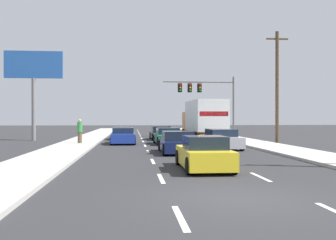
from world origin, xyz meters
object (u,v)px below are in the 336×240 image
at_px(car_white, 122,134).
at_px(utility_pole_mid, 277,85).
at_px(car_yellow, 204,154).
at_px(traffic_signal_mast, 201,91).
at_px(car_silver, 221,140).
at_px(pedestrian_near_corner, 80,131).
at_px(box_truck, 203,118).
at_px(car_green, 168,137).
at_px(car_black, 161,134).
at_px(car_navy, 178,143).
at_px(car_blue, 123,136).
at_px(roadside_billboard, 34,75).

xyz_separation_m(car_white, utility_pole_mid, (12.61, -6.25, 4.10)).
relative_size(car_yellow, traffic_signal_mast, 0.51).
bearing_deg(traffic_signal_mast, car_silver, -96.00).
height_order(car_yellow, pedestrian_near_corner, pedestrian_near_corner).
bearing_deg(box_truck, car_green, -137.94).
relative_size(car_white, pedestrian_near_corner, 2.53).
bearing_deg(traffic_signal_mast, car_black, -130.73).
bearing_deg(car_silver, car_navy, -138.84).
xyz_separation_m(car_black, car_yellow, (0.10, -20.59, 0.03)).
xyz_separation_m(traffic_signal_mast, pedestrian_near_corner, (-11.38, -12.07, -3.87)).
xyz_separation_m(car_black, car_green, (0.06, -6.17, 0.00)).
bearing_deg(car_blue, box_truck, 18.69).
bearing_deg(car_white, traffic_signal_mast, 29.80).
xyz_separation_m(car_blue, car_silver, (6.50, -5.25, 0.01)).
height_order(car_blue, traffic_signal_mast, traffic_signal_mast).
height_order(car_silver, roadside_billboard, roadside_billboard).
bearing_deg(car_white, pedestrian_near_corner, -112.18).
relative_size(traffic_signal_mast, roadside_billboard, 0.99).
xyz_separation_m(car_white, car_green, (3.66, -6.96, 0.02)).
distance_m(car_black, car_silver, 11.16).
bearing_deg(traffic_signal_mast, roadside_billboard, -159.58).
height_order(car_black, car_navy, car_navy).
xyz_separation_m(car_blue, car_navy, (3.30, -8.05, -0.02)).
bearing_deg(car_yellow, car_white, 99.81).
relative_size(car_navy, pedestrian_near_corner, 2.48).
bearing_deg(car_yellow, pedestrian_near_corner, 115.19).
distance_m(car_green, car_yellow, 14.42).
xyz_separation_m(car_black, car_silver, (3.12, -10.72, 0.03)).
height_order(car_blue, pedestrian_near_corner, pedestrian_near_corner).
relative_size(car_white, car_green, 1.06).
xyz_separation_m(car_blue, car_green, (3.44, -0.70, -0.02)).
distance_m(car_navy, box_truck, 10.98).
relative_size(car_yellow, pedestrian_near_corner, 2.26).
xyz_separation_m(car_blue, traffic_signal_mast, (8.21, 11.08, 4.32)).
bearing_deg(car_green, utility_pole_mid, 4.52).
height_order(car_green, pedestrian_near_corner, pedestrian_near_corner).
height_order(car_blue, car_black, car_blue).
bearing_deg(car_silver, utility_pole_mid, 41.72).
height_order(car_black, box_truck, box_truck).
height_order(car_blue, box_truck, box_truck).
relative_size(box_truck, car_silver, 1.82).
relative_size(car_black, box_truck, 0.55).
bearing_deg(pedestrian_near_corner, car_navy, -47.50).
bearing_deg(car_blue, car_silver, -38.94).
height_order(car_black, roadside_billboard, roadside_billboard).
bearing_deg(roadside_billboard, car_blue, -32.19).
distance_m(car_green, car_navy, 7.34).
bearing_deg(car_white, roadside_billboard, -171.15).
distance_m(car_navy, car_yellow, 7.08).
height_order(car_white, car_navy, car_navy).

